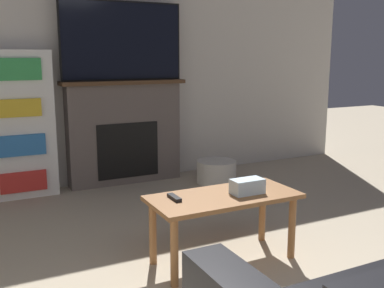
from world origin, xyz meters
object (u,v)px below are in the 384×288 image
(tv, at_px, (122,41))
(coffee_table, at_px, (224,205))
(fireplace, at_px, (124,132))
(bookshelf, at_px, (18,125))
(storage_basket, at_px, (216,172))

(tv, xyz_separation_m, coffee_table, (-0.03, -2.17, -1.14))
(fireplace, xyz_separation_m, coffee_table, (-0.03, -2.19, -0.17))
(bookshelf, relative_size, storage_basket, 3.30)
(tv, height_order, bookshelf, tv)
(tv, distance_m, bookshelf, 1.36)
(coffee_table, relative_size, storage_basket, 2.31)
(fireplace, height_order, bookshelf, bookshelf)
(fireplace, bearing_deg, tv, -90.00)
(tv, relative_size, storage_basket, 3.00)
(coffee_table, distance_m, bookshelf, 2.43)
(tv, distance_m, storage_basket, 1.73)
(tv, bearing_deg, bookshelf, -179.84)
(storage_basket, bearing_deg, tv, 152.97)
(fireplace, xyz_separation_m, bookshelf, (-1.09, -0.02, 0.15))
(coffee_table, relative_size, bookshelf, 0.70)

